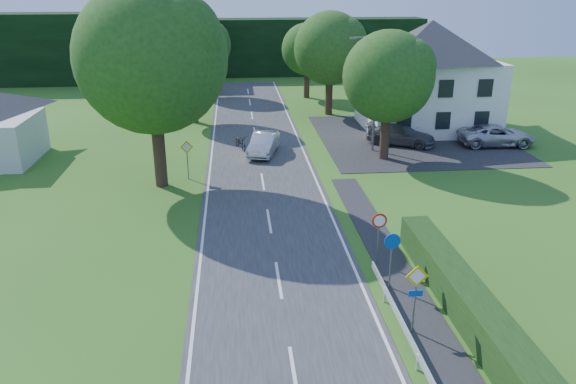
{
  "coord_description": "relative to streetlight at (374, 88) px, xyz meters",
  "views": [
    {
      "loc": [
        -1.55,
        -7.98,
        11.36
      ],
      "look_at": [
        0.96,
        18.04,
        1.55
      ],
      "focal_mm": 35.0,
      "sensor_mm": 36.0,
      "label": 1
    }
  ],
  "objects": [
    {
      "name": "tree_right_back",
      "position": [
        -2.06,
        20.0,
        -0.68
      ],
      "size": [
        6.2,
        6.2,
        7.56
      ],
      "primitive_type": null,
      "color": "#1E4615",
      "rests_on": "ground"
    },
    {
      "name": "line_centre",
      "position": [
        -8.06,
        -10.0,
        -4.42
      ],
      "size": [
        0.12,
        80.0,
        0.01
      ],
      "primitive_type": null,
      "color": "white",
      "rests_on": "road"
    },
    {
      "name": "tree_right_far",
      "position": [
        -1.06,
        12.0,
        0.08
      ],
      "size": [
        7.4,
        7.4,
        9.09
      ],
      "primitive_type": null,
      "color": "#1E4615",
      "rests_on": "ground"
    },
    {
      "name": "parked_car_grey",
      "position": [
        2.58,
        1.3,
        -3.69
      ],
      "size": [
        5.4,
        4.23,
        1.46
      ],
      "primitive_type": "imported",
      "rotation": [
        0.0,
        0.0,
        1.07
      ],
      "color": "#535358",
      "rests_on": "parking_pad"
    },
    {
      "name": "moving_car",
      "position": [
        -7.65,
        -0.19,
        -3.68
      ],
      "size": [
        2.62,
        4.76,
        1.49
      ],
      "primitive_type": "imported",
      "rotation": [
        0.0,
        0.0,
        -0.25
      ],
      "color": "#BBBABF",
      "rests_on": "road"
    },
    {
      "name": "house_white",
      "position": [
        5.94,
        6.0,
        -0.06
      ],
      "size": [
        10.6,
        8.4,
        8.6
      ],
      "color": "white",
      "rests_on": "ground"
    },
    {
      "name": "tree_left_far",
      "position": [
        -13.06,
        10.0,
        -0.17
      ],
      "size": [
        7.0,
        7.0,
        8.58
      ],
      "primitive_type": null,
      "color": "#1E4615",
      "rests_on": "ground"
    },
    {
      "name": "parked_car_silver_b",
      "position": [
        9.5,
        0.36,
        -3.66
      ],
      "size": [
        5.6,
        2.82,
        1.52
      ],
      "primitive_type": "imported",
      "rotation": [
        0.0,
        0.0,
        1.51
      ],
      "color": "silver",
      "rests_on": "parking_pad"
    },
    {
      "name": "sign_priority_right",
      "position": [
        -3.76,
        -22.02,
        -2.67
      ],
      "size": [
        0.78,
        0.09,
        2.59
      ],
      "color": "slate",
      "rests_on": "ground"
    },
    {
      "name": "sign_priority_left",
      "position": [
        -12.56,
        -5.02,
        -2.75
      ],
      "size": [
        0.78,
        0.09,
        2.44
      ],
      "color": "slate",
      "rests_on": "ground"
    },
    {
      "name": "line_edge_right",
      "position": [
        -4.81,
        -10.0,
        -4.42
      ],
      "size": [
        0.12,
        80.0,
        0.01
      ],
      "primitive_type": "cube",
      "color": "white",
      "rests_on": "road"
    },
    {
      "name": "parking_pad",
      "position": [
        3.94,
        3.0,
        -4.44
      ],
      "size": [
        14.0,
        16.0,
        0.04
      ],
      "primitive_type": "cube",
      "color": "black",
      "rests_on": "ground"
    },
    {
      "name": "treeline_right",
      "position": [
        -0.06,
        36.0,
        -0.96
      ],
      "size": [
        30.0,
        5.0,
        7.0
      ],
      "primitive_type": "cube",
      "color": "black",
      "rests_on": "ground"
    },
    {
      "name": "tree_right_mid",
      "position": [
        0.44,
        -2.0,
        -0.17
      ],
      "size": [
        7.0,
        7.0,
        8.58
      ],
      "primitive_type": null,
      "color": "#1E4615",
      "rests_on": "ground"
    },
    {
      "name": "streetlight",
      "position": [
        0.0,
        0.0,
        0.0
      ],
      "size": [
        2.03,
        0.18,
        8.0
      ],
      "color": "slate",
      "rests_on": "ground"
    },
    {
      "name": "tree_main",
      "position": [
        -14.06,
        -6.0,
        1.36
      ],
      "size": [
        9.4,
        9.4,
        11.64
      ],
      "primitive_type": null,
      "color": "#1E4615",
      "rests_on": "ground"
    },
    {
      "name": "line_edge_left",
      "position": [
        -11.31,
        -10.0,
        -4.42
      ],
      "size": [
        0.12,
        80.0,
        0.01
      ],
      "primitive_type": "cube",
      "color": "white",
      "rests_on": "road"
    },
    {
      "name": "sign_speed_limit",
      "position": [
        -3.76,
        -17.03,
        -2.7
      ],
      "size": [
        0.64,
        0.11,
        2.37
      ],
      "color": "slate",
      "rests_on": "ground"
    },
    {
      "name": "tree_left_back",
      "position": [
        -12.56,
        22.0,
        -0.43
      ],
      "size": [
        6.6,
        6.6,
        8.07
      ],
      "primitive_type": null,
      "color": "#1E4615",
      "rests_on": "ground"
    },
    {
      "name": "treeline_left",
      "position": [
        -36.06,
        32.0,
        -0.46
      ],
      "size": [
        44.0,
        6.0,
        8.0
      ],
      "primitive_type": "cube",
      "color": "black",
      "rests_on": "ground"
    },
    {
      "name": "road",
      "position": [
        -8.06,
        -10.0,
        -4.44
      ],
      "size": [
        7.0,
        80.0,
        0.04
      ],
      "primitive_type": "cube",
      "color": "#313134",
      "rests_on": "ground"
    },
    {
      "name": "sign_roundabout",
      "position": [
        -3.76,
        -19.02,
        -2.79
      ],
      "size": [
        0.64,
        0.08,
        2.37
      ],
      "color": "slate",
      "rests_on": "ground"
    },
    {
      "name": "parked_car_silver_a",
      "position": [
        3.68,
        7.0,
        -3.7
      ],
      "size": [
        4.62,
        2.61,
        1.44
      ],
      "primitive_type": "imported",
      "rotation": [
        0.0,
        0.0,
        1.31
      ],
      "color": "silver",
      "rests_on": "parking_pad"
    },
    {
      "name": "parked_car_red",
      "position": [
        3.38,
        2.86,
        -3.62
      ],
      "size": [
        4.92,
        2.5,
        1.61
      ],
      "primitive_type": "imported",
      "rotation": [
        0.0,
        0.0,
        1.7
      ],
      "color": "#65190B",
      "rests_on": "parking_pad"
    },
    {
      "name": "parasol",
      "position": [
        2.17,
        3.19,
        -3.39
      ],
      "size": [
        2.95,
        2.98,
        2.07
      ],
      "primitive_type": "imported",
      "rotation": [
        0.0,
        0.0,
        -0.38
      ],
      "color": "#AB0D2D",
      "rests_on": "parking_pad"
    },
    {
      "name": "motorcycle",
      "position": [
        -9.26,
        1.2,
        -3.9
      ],
      "size": [
        1.32,
        2.13,
        1.06
      ],
      "primitive_type": "imported",
      "rotation": [
        0.0,
        0.0,
        0.33
      ],
      "color": "black",
      "rests_on": "road"
    }
  ]
}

